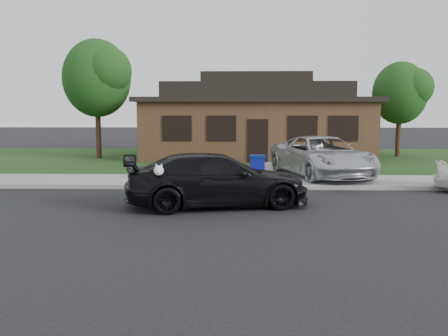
{
  "coord_description": "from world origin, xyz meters",
  "views": [
    {
      "loc": [
        3.03,
        -13.68,
        2.81
      ],
      "look_at": [
        2.63,
        0.58,
        1.1
      ],
      "focal_mm": 40.0,
      "sensor_mm": 36.0,
      "label": 1
    }
  ],
  "objects": [
    {
      "name": "curb",
      "position": [
        0.0,
        3.5,
        0.06
      ],
      "size": [
        60.0,
        0.12,
        0.12
      ],
      "primitive_type": "cube",
      "color": "gray",
      "rests_on": "ground"
    },
    {
      "name": "lawn",
      "position": [
        0.0,
        13.0,
        0.07
      ],
      "size": [
        60.0,
        13.0,
        0.13
      ],
      "primitive_type": "cube",
      "color": "#193814",
      "rests_on": "ground"
    },
    {
      "name": "sidewalk",
      "position": [
        0.0,
        5.0,
        0.06
      ],
      "size": [
        60.0,
        3.0,
        0.12
      ],
      "primitive_type": "cube",
      "color": "gray",
      "rests_on": "ground"
    },
    {
      "name": "minivan",
      "position": [
        6.36,
        6.07,
        0.93
      ],
      "size": [
        4.04,
        6.16,
        1.57
      ],
      "primitive_type": "imported",
      "rotation": [
        0.0,
        0.0,
        0.27
      ],
      "color": "silver",
      "rests_on": "driveway"
    },
    {
      "name": "house",
      "position": [
        4.0,
        15.0,
        2.13
      ],
      "size": [
        12.6,
        8.6,
        4.65
      ],
      "color": "#422B1C",
      "rests_on": "ground"
    },
    {
      "name": "ground",
      "position": [
        0.0,
        0.0,
        0.0
      ],
      "size": [
        120.0,
        120.0,
        0.0
      ],
      "primitive_type": "plane",
      "color": "black",
      "rests_on": "ground"
    },
    {
      "name": "recycling_bin",
      "position": [
        3.76,
        4.93,
        0.6
      ],
      "size": [
        0.58,
        0.62,
        0.95
      ],
      "rotation": [
        0.0,
        0.0,
        0.02
      ],
      "color": "navy",
      "rests_on": "sidewalk"
    },
    {
      "name": "tree_0",
      "position": [
        -4.34,
        12.88,
        4.48
      ],
      "size": [
        3.78,
        3.6,
        6.34
      ],
      "color": "#332114",
      "rests_on": "ground"
    },
    {
      "name": "tree_1",
      "position": [
        12.14,
        14.4,
        3.71
      ],
      "size": [
        3.15,
        3.0,
        5.25
      ],
      "color": "#332114",
      "rests_on": "ground"
    },
    {
      "name": "driveway",
      "position": [
        6.0,
        10.0,
        0.07
      ],
      "size": [
        4.5,
        13.0,
        0.14
      ],
      "primitive_type": "cube",
      "color": "gray",
      "rests_on": "ground"
    },
    {
      "name": "sedan",
      "position": [
        2.42,
        0.48,
        0.77
      ],
      "size": [
        5.61,
        3.22,
        1.53
      ],
      "rotation": [
        0.0,
        0.0,
        1.78
      ],
      "color": "black",
      "rests_on": "ground"
    }
  ]
}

